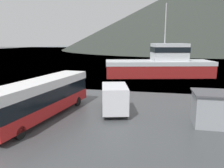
# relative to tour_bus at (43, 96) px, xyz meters

# --- Properties ---
(water_surface) EXTENTS (240.00, 240.00, 0.00)m
(water_surface) POSITION_rel_tour_bus_xyz_m (2.59, 131.10, -1.83)
(water_surface) COLOR slate
(water_surface) RESTS_ON ground
(hill_backdrop) EXTENTS (181.62, 181.62, 45.70)m
(hill_backdrop) POSITION_rel_tour_bus_xyz_m (28.89, 158.93, 21.02)
(hill_backdrop) COLOR #2D332D
(hill_backdrop) RESTS_ON ground
(tour_bus) EXTENTS (3.91, 11.65, 3.25)m
(tour_bus) POSITION_rel_tour_bus_xyz_m (0.00, 0.00, 0.00)
(tour_bus) COLOR red
(tour_bus) RESTS_ON ground
(delivery_van) EXTENTS (3.39, 5.69, 2.55)m
(delivery_van) POSITION_rel_tour_bus_xyz_m (5.55, 2.65, -0.49)
(delivery_van) COLOR silver
(delivery_van) RESTS_ON ground
(fishing_boat) EXTENTS (19.87, 10.15, 12.77)m
(fishing_boat) POSITION_rel_tour_bus_xyz_m (9.86, 24.41, 0.39)
(fishing_boat) COLOR maroon
(fishing_boat) RESTS_ON water_surface
(dock_kiosk) EXTENTS (2.65, 2.88, 2.58)m
(dock_kiosk) POSITION_rel_tour_bus_xyz_m (13.32, 1.13, -0.53)
(dock_kiosk) COLOR #93999E
(dock_kiosk) RESTS_ON ground
(small_boat) EXTENTS (3.09, 6.80, 1.00)m
(small_boat) POSITION_rel_tour_bus_xyz_m (12.13, 31.57, -1.33)
(small_boat) COLOR #1E5138
(small_boat) RESTS_ON water_surface
(mooring_bollard) EXTENTS (0.35, 0.35, 0.72)m
(mooring_bollard) POSITION_rel_tour_bus_xyz_m (-2.83, 9.83, -1.44)
(mooring_bollard) COLOR black
(mooring_bollard) RESTS_ON ground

